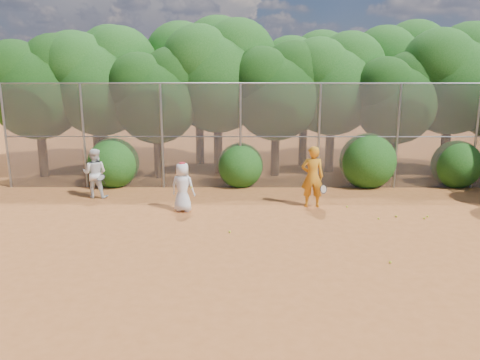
{
  "coord_description": "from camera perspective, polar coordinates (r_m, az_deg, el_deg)",
  "views": [
    {
      "loc": [
        -0.94,
        -11.77,
        4.38
      ],
      "look_at": [
        -1.0,
        2.5,
        1.1
      ],
      "focal_mm": 35.0,
      "sensor_mm": 36.0,
      "label": 1
    }
  ],
  "objects": [
    {
      "name": "tree_5",
      "position": [
        21.2,
        11.35,
        11.8
      ],
      "size": [
        4.51,
        3.92,
        6.17
      ],
      "color": "black",
      "rests_on": "ground"
    },
    {
      "name": "tree_11",
      "position": [
        22.62,
        8.04,
        12.27
      ],
      "size": [
        4.64,
        4.03,
        6.35
      ],
      "color": "black",
      "rests_on": "ground"
    },
    {
      "name": "bush_1",
      "position": [
        18.41,
        0.05,
        2.04
      ],
      "size": [
        1.8,
        1.8,
        1.8
      ],
      "primitive_type": "sphere",
      "color": "#184B12",
      "rests_on": "ground"
    },
    {
      "name": "player_yellow",
      "position": [
        15.64,
        8.81,
        0.4
      ],
      "size": [
        0.88,
        0.58,
        2.05
      ],
      "rotation": [
        0.0,
        0.0,
        3.12
      ],
      "color": "orange",
      "rests_on": "ground"
    },
    {
      "name": "tree_10",
      "position": [
        22.91,
        -4.9,
        13.51
      ],
      "size": [
        5.15,
        4.48,
        7.06
      ],
      "color": "black",
      "rests_on": "ground"
    },
    {
      "name": "bush_3",
      "position": [
        20.24,
        24.89,
        1.97
      ],
      "size": [
        1.9,
        1.9,
        1.9
      ],
      "primitive_type": "sphere",
      "color": "#184B12",
      "rests_on": "ground"
    },
    {
      "name": "player_teen",
      "position": [
        15.1,
        -7.0,
        -0.84
      ],
      "size": [
        0.89,
        0.71,
        1.63
      ],
      "rotation": [
        0.0,
        0.0,
        2.86
      ],
      "color": "white",
      "rests_on": "ground"
    },
    {
      "name": "tree_4",
      "position": [
        20.08,
        4.59,
        11.13
      ],
      "size": [
        4.19,
        3.64,
        5.73
      ],
      "color": "black",
      "rests_on": "ground"
    },
    {
      "name": "fence_back",
      "position": [
        17.94,
        2.87,
        5.47
      ],
      "size": [
        20.05,
        0.09,
        4.03
      ],
      "color": "gray",
      "rests_on": "ground"
    },
    {
      "name": "ball_0",
      "position": [
        14.94,
        16.52,
        -4.52
      ],
      "size": [
        0.07,
        0.07,
        0.07
      ],
      "primitive_type": "sphere",
      "color": "gold",
      "rests_on": "ground"
    },
    {
      "name": "ball_2",
      "position": [
        11.71,
        17.85,
        -9.51
      ],
      "size": [
        0.07,
        0.07,
        0.07
      ],
      "primitive_type": "sphere",
      "color": "gold",
      "rests_on": "ground"
    },
    {
      "name": "tree_3",
      "position": [
        20.64,
        -2.6,
        12.97
      ],
      "size": [
        4.89,
        4.26,
        6.7
      ],
      "color": "black",
      "rests_on": "ground"
    },
    {
      "name": "ball_5",
      "position": [
        15.96,
        12.92,
        -3.19
      ],
      "size": [
        0.07,
        0.07,
        0.07
      ],
      "primitive_type": "sphere",
      "color": "gold",
      "rests_on": "ground"
    },
    {
      "name": "ball_6",
      "position": [
        15.65,
        21.88,
        -4.14
      ],
      "size": [
        0.07,
        0.07,
        0.07
      ],
      "primitive_type": "sphere",
      "color": "gold",
      "rests_on": "ground"
    },
    {
      "name": "tree_7",
      "position": [
        22.31,
        24.55,
        11.55
      ],
      "size": [
        4.77,
        4.14,
        6.53
      ],
      "color": "black",
      "rests_on": "ground"
    },
    {
      "name": "tree_0",
      "position": [
        21.56,
        -23.42,
        10.71
      ],
      "size": [
        4.38,
        3.81,
        6.0
      ],
      "color": "black",
      "rests_on": "ground"
    },
    {
      "name": "tree_12",
      "position": [
        24.21,
        18.76,
        12.59
      ],
      "size": [
        5.02,
        4.37,
        6.88
      ],
      "color": "black",
      "rests_on": "ground"
    },
    {
      "name": "tree_6",
      "position": [
        20.86,
        18.64,
        9.77
      ],
      "size": [
        3.86,
        3.36,
        5.29
      ],
      "color": "black",
      "rests_on": "ground"
    },
    {
      "name": "bush_0",
      "position": [
        19.07,
        -15.17,
        2.28
      ],
      "size": [
        2.0,
        2.0,
        2.0
      ],
      "primitive_type": "sphere",
      "color": "#184B12",
      "rests_on": "ground"
    },
    {
      "name": "tree_9",
      "position": [
        23.67,
        -17.37,
        12.27
      ],
      "size": [
        4.83,
        4.2,
        6.62
      ],
      "color": "black",
      "rests_on": "ground"
    },
    {
      "name": "ground",
      "position": [
        12.6,
        4.55,
        -7.45
      ],
      "size": [
        80.0,
        80.0,
        0.0
      ],
      "primitive_type": "plane",
      "color": "#AA5926",
      "rests_on": "ground"
    },
    {
      "name": "bush_2",
      "position": [
        19.02,
        15.3,
        2.55
      ],
      "size": [
        2.2,
        2.2,
        2.2
      ],
      "primitive_type": "sphere",
      "color": "#184B12",
      "rests_on": "ground"
    },
    {
      "name": "tree_2",
      "position": [
        19.93,
        -10.07,
        10.46
      ],
      "size": [
        3.99,
        3.47,
        5.47
      ],
      "color": "black",
      "rests_on": "ground"
    },
    {
      "name": "player_white",
      "position": [
        17.43,
        -17.28,
        0.78
      ],
      "size": [
        0.92,
        0.81,
        1.77
      ],
      "rotation": [
        0.0,
        0.0,
        3.1
      ],
      "color": "white",
      "rests_on": "ground"
    },
    {
      "name": "ball_3",
      "position": [
        15.43,
        21.54,
        -4.35
      ],
      "size": [
        0.07,
        0.07,
        0.07
      ],
      "primitive_type": "sphere",
      "color": "gold",
      "rests_on": "ground"
    },
    {
      "name": "ball_4",
      "position": [
        13.17,
        -1.27,
        -6.33
      ],
      "size": [
        0.07,
        0.07,
        0.07
      ],
      "primitive_type": "sphere",
      "color": "gold",
      "rests_on": "ground"
    },
    {
      "name": "ball_1",
      "position": [
        15.34,
        18.5,
        -4.21
      ],
      "size": [
        0.07,
        0.07,
        0.07
      ],
      "primitive_type": "sphere",
      "color": "gold",
      "rests_on": "ground"
    },
    {
      "name": "tree_1",
      "position": [
        21.18,
        -16.58,
        11.83
      ],
      "size": [
        4.64,
        4.03,
        6.35
      ],
      "color": "black",
      "rests_on": "ground"
    }
  ]
}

